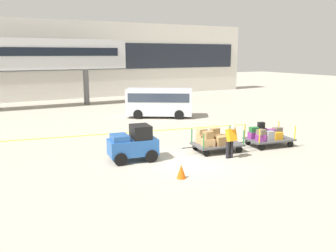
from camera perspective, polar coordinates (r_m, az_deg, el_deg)
name	(u,v)px	position (r m, az deg, el deg)	size (l,w,h in m)	color
ground_plane	(188,162)	(15.77, 3.24, -5.77)	(120.00, 120.00, 0.00)	#A8A08E
apron_lead_line	(121,133)	(21.61, -7.40, -1.11)	(16.62, 0.20, 0.01)	yellow
terminal_building	(57,60)	(39.59, -17.15, 9.97)	(45.45, 2.51, 7.99)	silver
jet_bridge	(14,55)	(32.95, -23.28, 10.34)	(17.67, 3.00, 5.90)	silver
baggage_tug	(133,144)	(15.87, -5.49, -2.87)	(2.23, 1.47, 1.58)	#2659A5
baggage_cart_lead	(214,141)	(17.40, 7.30, -2.30)	(3.07, 1.69, 1.11)	#4C4C4F
baggage_cart_middle	(267,136)	(19.03, 15.39, -1.49)	(3.07, 1.69, 1.20)	#4C4C4F
baggage_handler	(231,140)	(16.36, 9.93, -2.16)	(0.42, 0.45, 1.56)	black
shuttle_van	(159,101)	(26.70, -1.37, 4.05)	(5.08, 4.14, 2.10)	silver
safety_cone_near	(181,171)	(13.73, 2.12, -7.19)	(0.36, 0.36, 0.55)	#EA590F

